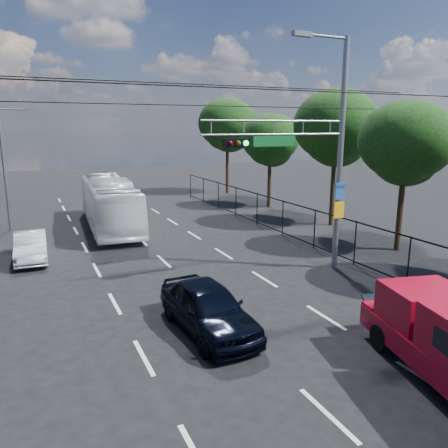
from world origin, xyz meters
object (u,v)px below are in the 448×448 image
signal_mast (317,147)px  white_bus (110,203)px  navy_hatchback (208,308)px  white_van (31,247)px

signal_mast → white_bus: (-6.20, 12.08, -3.74)m
navy_hatchback → signal_mast: bearing=25.2°
white_bus → white_van: (-4.58, -5.31, -0.86)m
navy_hatchback → white_van: size_ratio=1.14×
white_bus → white_van: size_ratio=2.77×
navy_hatchback → white_van: (-4.68, 10.05, -0.11)m
white_bus → white_van: bearing=-127.4°
signal_mast → white_van: signal_mast is taller
navy_hatchback → white_bus: (-0.10, 15.36, 0.75)m
white_bus → signal_mast: bearing=-59.4°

